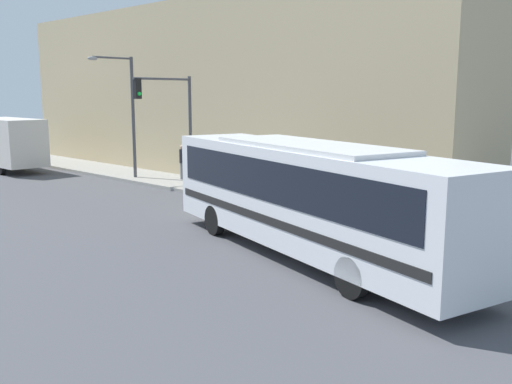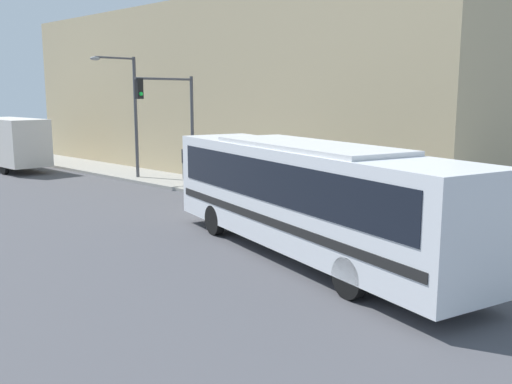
# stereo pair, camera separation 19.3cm
# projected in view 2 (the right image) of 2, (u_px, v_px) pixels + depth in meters

# --- Properties ---
(ground_plane) EXTENTS (120.00, 120.00, 0.00)m
(ground_plane) POSITION_uv_depth(u_px,v_px,m) (355.00, 270.00, 15.48)
(ground_plane) COLOR #47474C
(sidewalk) EXTENTS (3.21, 70.00, 0.15)m
(sidewalk) POSITION_uv_depth(u_px,v_px,m) (131.00, 174.00, 33.52)
(sidewalk) COLOR gray
(sidewalk) RESTS_ON ground_plane
(building_facade) EXTENTS (6.00, 32.59, 9.84)m
(building_facade) POSITION_uv_depth(u_px,v_px,m) (219.00, 90.00, 34.09)
(building_facade) COLOR tan
(building_facade) RESTS_ON ground_plane
(city_bus) EXTENTS (5.65, 12.37, 3.35)m
(city_bus) POSITION_uv_depth(u_px,v_px,m) (306.00, 192.00, 16.40)
(city_bus) COLOR silver
(city_bus) RESTS_ON ground_plane
(delivery_truck) EXTENTS (2.35, 8.14, 3.23)m
(delivery_truck) POSITION_uv_depth(u_px,v_px,m) (6.00, 142.00, 35.53)
(delivery_truck) COLOR silver
(delivery_truck) RESTS_ON ground_plane
(fire_hydrant) EXTENTS (0.25, 0.34, 0.80)m
(fire_hydrant) POSITION_uv_depth(u_px,v_px,m) (340.00, 204.00, 21.89)
(fire_hydrant) COLOR #999999
(fire_hydrant) RESTS_ON sidewalk
(traffic_light_pole) EXTENTS (3.28, 0.35, 5.39)m
(traffic_light_pole) POSITION_uv_depth(u_px,v_px,m) (174.00, 113.00, 26.83)
(traffic_light_pole) COLOR #47474C
(traffic_light_pole) RESTS_ON sidewalk
(parking_meter) EXTENTS (0.14, 0.14, 1.19)m
(parking_meter) POSITION_uv_depth(u_px,v_px,m) (276.00, 184.00, 24.11)
(parking_meter) COLOR #47474C
(parking_meter) RESTS_ON sidewalk
(street_lamp) EXTENTS (2.69, 0.28, 6.52)m
(street_lamp) POSITION_uv_depth(u_px,v_px,m) (129.00, 106.00, 30.77)
(street_lamp) COLOR #47474C
(street_lamp) RESTS_ON sidewalk
(pedestrian_near_corner) EXTENTS (0.34, 0.34, 1.86)m
(pedestrian_near_corner) POSITION_uv_depth(u_px,v_px,m) (185.00, 161.00, 30.75)
(pedestrian_near_corner) COLOR slate
(pedestrian_near_corner) RESTS_ON sidewalk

